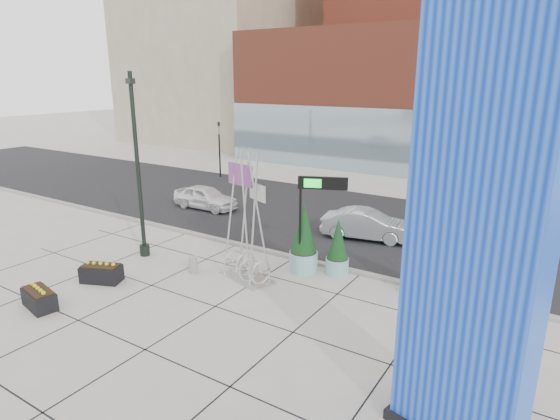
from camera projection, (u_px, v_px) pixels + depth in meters
The scene contains 18 objects.
ground at pixel (212, 288), 16.75m from camera, with size 160.00×160.00×0.00m, color #9E9991.
street_asphalt at pixel (335, 219), 24.84m from camera, with size 80.00×12.00×0.02m, color black.
curb_edge at pixel (273, 252), 19.97m from camera, with size 80.00×0.30×0.12m, color gray.
tower_podium at pixel (445, 100), 36.57m from camera, with size 34.00×10.00×11.00m, color #963F2B.
tower_glass_front at pixel (424, 146), 33.51m from camera, with size 34.00×0.60×5.00m, color #8CA5B2.
blue_pylon at pixel (477, 245), 8.64m from camera, with size 2.90×1.82×8.95m.
lamp_post at pixel (139, 185), 18.99m from camera, with size 0.51×0.41×7.51m.
public_art_sculpture at pixel (247, 246), 17.19m from camera, with size 2.38×1.68×4.91m.
concrete_bollard at pixel (193, 265), 17.98m from camera, with size 0.33×0.33×0.65m, color gray.
overhead_street_sign at pixel (316, 193), 16.73m from camera, with size 1.72×0.84×3.83m.
round_planter_east at pixel (420, 258), 16.03m from camera, with size 1.10×1.10×2.76m.
round_planter_mid at pixel (338, 248), 17.72m from camera, with size 0.88×0.88×2.20m.
round_planter_west at pixel (304, 239), 17.91m from camera, with size 1.10×1.10×2.76m.
box_planter_north at pixel (101, 272), 17.20m from camera, with size 1.59×1.21×0.79m.
box_planter_south at pixel (39, 298), 15.26m from camera, with size 1.49×0.95×0.76m.
car_white_west at pixel (205, 197), 26.59m from camera, with size 1.56×3.88×1.32m, color white.
car_silver_mid at pixel (367, 225), 21.63m from camera, with size 1.44×4.13×1.36m, color #A8ABB0.
traffic_signal at pixel (219, 146), 34.46m from camera, with size 0.15×0.18×4.10m.
Camera 1 is at (10.31, -11.59, 7.33)m, focal length 30.00 mm.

